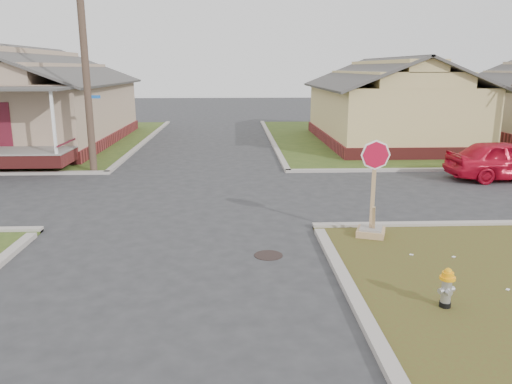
{
  "coord_description": "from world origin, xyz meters",
  "views": [
    {
      "loc": [
        1.47,
        -11.0,
        4.1
      ],
      "look_at": [
        1.98,
        1.0,
        1.1
      ],
      "focal_mm": 35.0,
      "sensor_mm": 36.0,
      "label": 1
    }
  ],
  "objects_px": {
    "utility_pole": "(84,52)",
    "stop_sign": "(372,215)",
    "red_sedan": "(507,160)",
    "fire_hydrant": "(447,286)"
  },
  "relations": [
    {
      "from": "utility_pole",
      "to": "stop_sign",
      "type": "height_order",
      "value": "utility_pole"
    },
    {
      "from": "stop_sign",
      "to": "red_sedan",
      "type": "bearing_deg",
      "value": 62.94
    },
    {
      "from": "stop_sign",
      "to": "red_sedan",
      "type": "xyz_separation_m",
      "value": [
        6.82,
        6.31,
        0.18
      ]
    },
    {
      "from": "utility_pole",
      "to": "fire_hydrant",
      "type": "height_order",
      "value": "utility_pole"
    },
    {
      "from": "utility_pole",
      "to": "stop_sign",
      "type": "distance_m",
      "value": 12.91
    },
    {
      "from": "fire_hydrant",
      "to": "utility_pole",
      "type": "bearing_deg",
      "value": 109.81
    },
    {
      "from": "utility_pole",
      "to": "stop_sign",
      "type": "xyz_separation_m",
      "value": [
        9.03,
        -8.27,
        -4.1
      ]
    },
    {
      "from": "fire_hydrant",
      "to": "red_sedan",
      "type": "distance_m",
      "value": 12.07
    },
    {
      "from": "utility_pole",
      "to": "red_sedan",
      "type": "height_order",
      "value": "utility_pole"
    },
    {
      "from": "fire_hydrant",
      "to": "red_sedan",
      "type": "bearing_deg",
      "value": 39.42
    }
  ]
}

